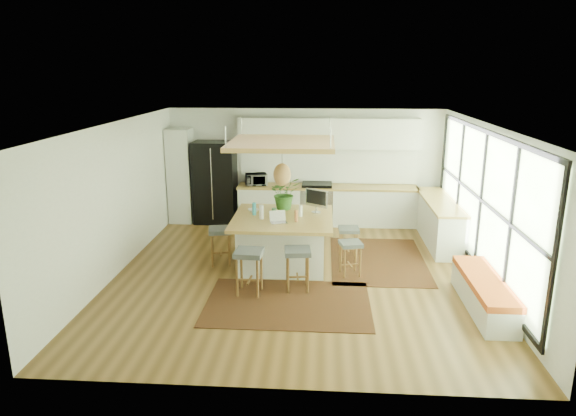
# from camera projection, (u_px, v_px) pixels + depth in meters

# --- Properties ---
(floor) EXTENTS (7.00, 7.00, 0.00)m
(floor) POSITION_uv_depth(u_px,v_px,m) (297.00, 274.00, 9.38)
(floor) COLOR #523817
(floor) RESTS_ON ground
(ceiling) EXTENTS (7.00, 7.00, 0.00)m
(ceiling) POSITION_uv_depth(u_px,v_px,m) (298.00, 124.00, 8.67)
(ceiling) COLOR white
(ceiling) RESTS_ON ground
(wall_back) EXTENTS (6.50, 0.00, 6.50)m
(wall_back) POSITION_uv_depth(u_px,v_px,m) (305.00, 166.00, 12.40)
(wall_back) COLOR silver
(wall_back) RESTS_ON ground
(wall_front) EXTENTS (6.50, 0.00, 6.50)m
(wall_front) POSITION_uv_depth(u_px,v_px,m) (281.00, 282.00, 5.66)
(wall_front) COLOR silver
(wall_front) RESTS_ON ground
(wall_left) EXTENTS (0.00, 7.00, 7.00)m
(wall_left) POSITION_uv_depth(u_px,v_px,m) (116.00, 199.00, 9.24)
(wall_left) COLOR silver
(wall_left) RESTS_ON ground
(wall_right) EXTENTS (0.00, 7.00, 7.00)m
(wall_right) POSITION_uv_depth(u_px,v_px,m) (487.00, 205.00, 8.81)
(wall_right) COLOR silver
(wall_right) RESTS_ON ground
(window_wall) EXTENTS (0.10, 6.20, 2.60)m
(window_wall) POSITION_uv_depth(u_px,v_px,m) (486.00, 202.00, 8.80)
(window_wall) COLOR black
(window_wall) RESTS_ON wall_right
(pantry) EXTENTS (0.55, 0.60, 2.25)m
(pantry) POSITION_uv_depth(u_px,v_px,m) (181.00, 176.00, 12.34)
(pantry) COLOR silver
(pantry) RESTS_ON floor
(back_counter_base) EXTENTS (4.20, 0.60, 0.88)m
(back_counter_base) POSITION_uv_depth(u_px,v_px,m) (327.00, 206.00, 12.29)
(back_counter_base) COLOR silver
(back_counter_base) RESTS_ON floor
(back_counter_top) EXTENTS (4.24, 0.64, 0.05)m
(back_counter_top) POSITION_uv_depth(u_px,v_px,m) (328.00, 187.00, 12.17)
(back_counter_top) COLOR olive
(back_counter_top) RESTS_ON back_counter_base
(backsplash) EXTENTS (4.20, 0.02, 0.80)m
(backsplash) POSITION_uv_depth(u_px,v_px,m) (328.00, 166.00, 12.34)
(backsplash) COLOR white
(backsplash) RESTS_ON wall_back
(upper_cabinets) EXTENTS (4.20, 0.34, 0.70)m
(upper_cabinets) POSITION_uv_depth(u_px,v_px,m) (329.00, 133.00, 11.98)
(upper_cabinets) COLOR silver
(upper_cabinets) RESTS_ON wall_back
(range) EXTENTS (0.76, 0.62, 1.00)m
(range) POSITION_uv_depth(u_px,v_px,m) (317.00, 203.00, 12.29)
(range) COLOR #A5A5AA
(range) RESTS_ON floor
(right_counter_base) EXTENTS (0.60, 2.50, 0.88)m
(right_counter_base) POSITION_uv_depth(u_px,v_px,m) (439.00, 222.00, 11.00)
(right_counter_base) COLOR silver
(right_counter_base) RESTS_ON floor
(right_counter_top) EXTENTS (0.64, 2.54, 0.05)m
(right_counter_top) POSITION_uv_depth(u_px,v_px,m) (441.00, 201.00, 10.88)
(right_counter_top) COLOR olive
(right_counter_top) RESTS_ON right_counter_base
(window_bench) EXTENTS (0.52, 2.00, 0.50)m
(window_bench) POSITION_uv_depth(u_px,v_px,m) (484.00, 294.00, 7.96)
(window_bench) COLOR silver
(window_bench) RESTS_ON floor
(ceiling_panel) EXTENTS (1.86, 1.86, 0.80)m
(ceiling_panel) POSITION_uv_depth(u_px,v_px,m) (282.00, 158.00, 9.25)
(ceiling_panel) COLOR olive
(ceiling_panel) RESTS_ON ceiling
(rug_near) EXTENTS (2.60, 1.80, 0.01)m
(rug_near) POSITION_uv_depth(u_px,v_px,m) (288.00, 303.00, 8.19)
(rug_near) COLOR black
(rug_near) RESTS_ON floor
(rug_right) EXTENTS (1.80, 2.60, 0.01)m
(rug_right) POSITION_uv_depth(u_px,v_px,m) (378.00, 260.00, 10.04)
(rug_right) COLOR black
(rug_right) RESTS_ON floor
(fridge) EXTENTS (0.98, 0.78, 1.95)m
(fridge) POSITION_uv_depth(u_px,v_px,m) (216.00, 184.00, 12.37)
(fridge) COLOR black
(fridge) RESTS_ON floor
(island) EXTENTS (1.85, 1.85, 0.93)m
(island) POSITION_uv_depth(u_px,v_px,m) (283.00, 240.00, 9.75)
(island) COLOR olive
(island) RESTS_ON floor
(stool_near_left) EXTENTS (0.47, 0.47, 0.76)m
(stool_near_left) POSITION_uv_depth(u_px,v_px,m) (249.00, 273.00, 8.48)
(stool_near_left) COLOR #3D4143
(stool_near_left) RESTS_ON floor
(stool_near_right) EXTENTS (0.47, 0.47, 0.72)m
(stool_near_right) POSITION_uv_depth(u_px,v_px,m) (297.00, 270.00, 8.63)
(stool_near_right) COLOR #3D4143
(stool_near_right) RESTS_ON floor
(stool_right_front) EXTENTS (0.45, 0.45, 0.63)m
(stool_right_front) POSITION_uv_depth(u_px,v_px,m) (350.00, 256.00, 9.24)
(stool_right_front) COLOR #3D4143
(stool_right_front) RESTS_ON floor
(stool_right_back) EXTENTS (0.40, 0.40, 0.65)m
(stool_right_back) POSITION_uv_depth(u_px,v_px,m) (348.00, 242.00, 10.01)
(stool_right_back) COLOR #3D4143
(stool_right_back) RESTS_ON floor
(stool_left_side) EXTENTS (0.49, 0.49, 0.71)m
(stool_left_side) POSITION_uv_depth(u_px,v_px,m) (221.00, 246.00, 9.78)
(stool_left_side) COLOR #3D4143
(stool_left_side) RESTS_ON floor
(laptop) EXTENTS (0.37, 0.39, 0.22)m
(laptop) POSITION_uv_depth(u_px,v_px,m) (279.00, 216.00, 9.22)
(laptop) COLOR #A5A5AA
(laptop) RESTS_ON island
(monitor) EXTENTS (0.51, 0.42, 0.46)m
(monitor) POSITION_uv_depth(u_px,v_px,m) (316.00, 199.00, 9.85)
(monitor) COLOR #A5A5AA
(monitor) RESTS_ON island
(microwave) EXTENTS (0.55, 0.39, 0.34)m
(microwave) POSITION_uv_depth(u_px,v_px,m) (256.00, 178.00, 12.22)
(microwave) COLOR #A5A5AA
(microwave) RESTS_ON back_counter_top
(island_plant) EXTENTS (0.76, 0.80, 0.51)m
(island_plant) POSITION_uv_depth(u_px,v_px,m) (285.00, 196.00, 10.10)
(island_plant) COLOR #1E4C19
(island_plant) RESTS_ON island
(island_bowl) EXTENTS (0.26, 0.26, 0.05)m
(island_bowl) POSITION_uv_depth(u_px,v_px,m) (253.00, 210.00, 9.97)
(island_bowl) COLOR white
(island_bowl) RESTS_ON island
(island_bottle_0) EXTENTS (0.07, 0.07, 0.19)m
(island_bottle_0) POSITION_uv_depth(u_px,v_px,m) (254.00, 210.00, 9.73)
(island_bottle_0) COLOR teal
(island_bottle_0) RESTS_ON island
(island_bottle_1) EXTENTS (0.07, 0.07, 0.19)m
(island_bottle_1) POSITION_uv_depth(u_px,v_px,m) (260.00, 214.00, 9.48)
(island_bottle_1) COLOR silver
(island_bottle_1) RESTS_ON island
(island_bottle_2) EXTENTS (0.07, 0.07, 0.19)m
(island_bottle_2) POSITION_uv_depth(u_px,v_px,m) (295.00, 217.00, 9.30)
(island_bottle_2) COLOR #A56237
(island_bottle_2) RESTS_ON island
(island_bottle_3) EXTENTS (0.07, 0.07, 0.19)m
(island_bottle_3) POSITION_uv_depth(u_px,v_px,m) (302.00, 212.00, 9.63)
(island_bottle_3) COLOR white
(island_bottle_3) RESTS_ON island
(island_bottle_4) EXTENTS (0.07, 0.07, 0.19)m
(island_bottle_4) POSITION_uv_depth(u_px,v_px,m) (273.00, 208.00, 9.86)
(island_bottle_4) COLOR #518864
(island_bottle_4) RESTS_ON island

